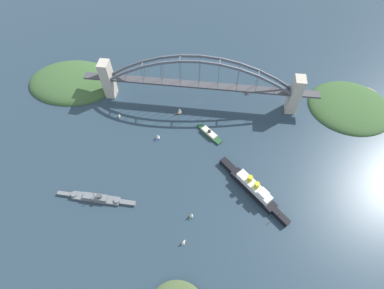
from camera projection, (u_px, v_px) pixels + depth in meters
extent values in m
plane|color=#283D4C|center=(199.00, 102.00, 397.59)|extent=(1400.00, 1400.00, 0.00)
cube|color=beige|center=(295.00, 95.00, 366.81)|extent=(12.88, 17.22, 54.83)
cube|color=beige|center=(108.00, 79.00, 383.65)|extent=(12.88, 17.22, 54.83)
cube|color=#47474C|center=(199.00, 85.00, 372.29)|extent=(232.36, 11.77, 2.40)
cube|color=#47474C|center=(310.00, 94.00, 362.60)|extent=(24.00, 11.77, 2.40)
cube|color=#47474C|center=(94.00, 76.00, 381.98)|extent=(24.00, 11.77, 2.40)
cube|color=slate|center=(285.00, 85.00, 361.95)|extent=(25.56, 1.80, 17.45)
cube|color=slate|center=(268.00, 75.00, 352.92)|extent=(25.26, 1.80, 14.34)
cube|color=slate|center=(249.00, 67.00, 346.55)|extent=(24.92, 1.80, 11.21)
cube|color=slate|center=(230.00, 61.00, 342.85)|extent=(24.52, 1.80, 8.04)
cube|color=slate|center=(210.00, 57.00, 341.83)|extent=(24.10, 1.80, 4.83)
cube|color=slate|center=(190.00, 56.00, 343.47)|extent=(24.10, 1.80, 4.83)
cube|color=slate|center=(171.00, 57.00, 347.77)|extent=(24.52, 1.80, 8.04)
cube|color=slate|center=(152.00, 60.00, 354.75)|extent=(24.92, 1.80, 11.21)
cube|color=slate|center=(134.00, 65.00, 364.39)|extent=(25.26, 1.80, 14.34)
cube|color=slate|center=(118.00, 71.00, 376.71)|extent=(25.56, 1.80, 17.45)
cube|color=slate|center=(285.00, 91.00, 355.86)|extent=(25.56, 1.80, 17.45)
cube|color=slate|center=(268.00, 81.00, 346.83)|extent=(25.26, 1.80, 14.34)
cube|color=slate|center=(249.00, 73.00, 340.47)|extent=(24.92, 1.80, 11.21)
cube|color=slate|center=(230.00, 67.00, 336.77)|extent=(24.52, 1.80, 8.04)
cube|color=slate|center=(210.00, 63.00, 335.74)|extent=(24.10, 1.80, 4.83)
cube|color=slate|center=(189.00, 62.00, 337.38)|extent=(24.10, 1.80, 4.83)
cube|color=slate|center=(169.00, 62.00, 341.69)|extent=(24.52, 1.80, 8.04)
cube|color=slate|center=(150.00, 65.00, 348.66)|extent=(24.92, 1.80, 11.21)
cube|color=slate|center=(132.00, 70.00, 358.31)|extent=(25.26, 1.80, 14.34)
cube|color=slate|center=(116.00, 77.00, 370.62)|extent=(25.56, 1.80, 17.45)
cube|color=slate|center=(293.00, 93.00, 364.09)|extent=(1.40, 10.59, 1.40)
cube|color=slate|center=(259.00, 74.00, 346.02)|extent=(1.40, 10.59, 1.40)
cube|color=slate|center=(220.00, 62.00, 338.63)|extent=(1.40, 10.59, 1.40)
cube|color=slate|center=(180.00, 59.00, 341.91)|extent=(1.40, 10.59, 1.40)
cube|color=slate|center=(142.00, 64.00, 355.86)|extent=(1.40, 10.59, 1.40)
cube|color=slate|center=(110.00, 77.00, 380.49)|extent=(1.40, 10.59, 1.40)
cylinder|color=slate|center=(275.00, 84.00, 362.28)|extent=(0.56, 0.56, 13.52)
cylinder|color=slate|center=(276.00, 89.00, 356.19)|extent=(0.56, 0.56, 13.52)
cylinder|color=slate|center=(257.00, 79.00, 359.25)|extent=(0.56, 0.56, 24.97)
cylinder|color=slate|center=(257.00, 84.00, 353.16)|extent=(0.56, 0.56, 24.97)
cylinder|color=slate|center=(238.00, 74.00, 357.55)|extent=(0.56, 0.56, 33.15)
cylinder|color=slate|center=(238.00, 80.00, 351.47)|extent=(0.56, 0.56, 33.15)
cylinder|color=slate|center=(219.00, 71.00, 357.19)|extent=(0.56, 0.56, 38.06)
cylinder|color=slate|center=(219.00, 77.00, 351.11)|extent=(0.56, 0.56, 38.06)
cylinder|color=slate|center=(200.00, 69.00, 358.17)|extent=(0.56, 0.56, 39.70)
cylinder|color=slate|center=(199.00, 75.00, 352.08)|extent=(0.56, 0.56, 39.70)
cylinder|color=slate|center=(181.00, 68.00, 360.47)|extent=(0.56, 0.56, 38.06)
cylinder|color=slate|center=(180.00, 74.00, 354.39)|extent=(0.56, 0.56, 38.06)
cylinder|color=slate|center=(162.00, 68.00, 364.11)|extent=(0.56, 0.56, 33.15)
cylinder|color=slate|center=(161.00, 74.00, 358.03)|extent=(0.56, 0.56, 33.15)
cylinder|color=slate|center=(144.00, 69.00, 369.09)|extent=(0.56, 0.56, 24.97)
cylinder|color=slate|center=(143.00, 75.00, 363.00)|extent=(0.56, 0.56, 24.97)
cylinder|color=slate|center=(127.00, 72.00, 375.40)|extent=(0.56, 0.56, 13.52)
cylinder|color=slate|center=(125.00, 77.00, 369.31)|extent=(0.56, 0.56, 13.52)
ellipsoid|color=#3D6033|center=(349.00, 107.00, 391.50)|extent=(111.52, 100.97, 22.48)
ellipsoid|color=#756B5B|center=(364.00, 94.00, 405.73)|extent=(39.03, 30.29, 12.36)
ellipsoid|color=#3D6033|center=(73.00, 83.00, 419.66)|extent=(128.15, 94.17, 27.99)
ellipsoid|color=#756B5B|center=(98.00, 72.00, 432.56)|extent=(44.85, 28.25, 15.39)
cube|color=black|center=(253.00, 190.00, 315.95)|extent=(51.50, 50.80, 6.92)
cube|color=black|center=(281.00, 217.00, 297.88)|extent=(19.02, 18.83, 6.92)
cube|color=black|center=(228.00, 165.00, 334.03)|extent=(19.96, 19.79, 6.92)
cube|color=white|center=(254.00, 187.00, 310.27)|extent=(39.48, 38.97, 7.01)
cube|color=white|center=(263.00, 193.00, 300.52)|extent=(13.50, 13.49, 3.20)
cylinder|color=yellow|center=(257.00, 185.00, 303.31)|extent=(5.50, 5.50, 7.58)
cylinder|color=yellow|center=(250.00, 179.00, 307.88)|extent=(5.50, 5.50, 7.58)
cylinder|color=tan|center=(281.00, 212.00, 292.11)|extent=(0.50, 0.50, 10.00)
cube|color=slate|center=(96.00, 198.00, 312.07)|extent=(52.85, 10.65, 3.30)
cube|color=slate|center=(65.00, 194.00, 315.03)|extent=(17.65, 4.62, 3.30)
cube|color=slate|center=(128.00, 203.00, 309.11)|extent=(17.67, 5.45, 3.30)
cube|color=slate|center=(95.00, 197.00, 309.35)|extent=(26.50, 8.08, 3.37)
cylinder|color=slate|center=(74.00, 194.00, 311.87)|extent=(6.44, 6.44, 2.20)
cylinder|color=slate|center=(117.00, 200.00, 307.79)|extent=(6.44, 6.44, 2.20)
cylinder|color=slate|center=(94.00, 194.00, 303.90)|extent=(0.60, 0.60, 10.00)
cylinder|color=#4C4C51|center=(99.00, 196.00, 305.74)|extent=(5.06, 5.06, 4.40)
cube|color=#23512D|center=(209.00, 134.00, 363.61)|extent=(23.79, 22.45, 2.62)
cube|color=#23512D|center=(201.00, 126.00, 370.44)|extent=(10.11, 9.96, 2.62)
cube|color=#23512D|center=(218.00, 141.00, 356.77)|extent=(10.94, 10.90, 2.62)
cube|color=beige|center=(209.00, 132.00, 361.46)|extent=(21.41, 20.13, 2.64)
cylinder|color=black|center=(209.00, 131.00, 359.40)|extent=(3.60, 3.60, 2.40)
cylinder|color=#B7B7B2|center=(248.00, 92.00, 408.17)|extent=(5.28, 2.77, 0.90)
cylinder|color=#B7B7B2|center=(247.00, 93.00, 406.58)|extent=(5.28, 2.77, 0.90)
cylinder|color=maroon|center=(248.00, 91.00, 407.28)|extent=(0.14, 0.14, 1.28)
cylinder|color=maroon|center=(247.00, 93.00, 405.69)|extent=(0.14, 0.14, 1.28)
ellipsoid|color=#B21E19|center=(248.00, 91.00, 405.51)|extent=(7.09, 3.64, 1.12)
cylinder|color=maroon|center=(250.00, 92.00, 404.63)|extent=(1.13, 1.28, 1.06)
cube|color=#B21E19|center=(248.00, 91.00, 404.88)|extent=(4.96, 9.28, 0.20)
cube|color=#B21E19|center=(246.00, 90.00, 406.28)|extent=(2.31, 3.69, 0.12)
cube|color=maroon|center=(246.00, 90.00, 405.30)|extent=(1.07, 0.51, 1.50)
cube|color=brown|center=(179.00, 113.00, 384.81)|extent=(6.56, 5.12, 0.87)
cube|color=brown|center=(176.00, 114.00, 383.97)|extent=(2.33, 1.97, 0.87)
cube|color=brown|center=(182.00, 112.00, 385.64)|extent=(2.44, 2.18, 0.87)
cylinder|color=tan|center=(178.00, 110.00, 380.21)|extent=(0.16, 0.16, 10.14)
cone|color=silver|center=(180.00, 110.00, 380.99)|extent=(7.47, 7.47, 8.12)
cube|color=#2D6B3D|center=(191.00, 217.00, 301.02)|extent=(3.52, 4.86, 1.00)
cube|color=#2D6B3D|center=(189.00, 219.00, 299.53)|extent=(1.35, 1.71, 1.00)
cube|color=#2D6B3D|center=(192.00, 215.00, 302.51)|extent=(1.49, 1.77, 1.00)
cylinder|color=tan|center=(191.00, 216.00, 297.02)|extent=(0.16, 0.16, 8.34)
cone|color=silver|center=(191.00, 215.00, 298.01)|extent=(5.60, 5.60, 6.68)
cube|color=silver|center=(119.00, 116.00, 381.63)|extent=(2.79, 4.12, 1.00)
cube|color=silver|center=(119.00, 115.00, 383.06)|extent=(1.13, 1.43, 1.00)
cube|color=silver|center=(119.00, 118.00, 380.20)|extent=(1.28, 1.48, 1.00)
cylinder|color=tan|center=(119.00, 114.00, 379.15)|extent=(0.16, 0.16, 5.52)
cone|color=silver|center=(119.00, 115.00, 378.75)|extent=(4.32, 4.32, 4.41)
cube|color=#234C8C|center=(158.00, 139.00, 360.23)|extent=(4.35, 6.05, 0.89)
cube|color=#234C8C|center=(156.00, 141.00, 358.36)|extent=(1.72, 2.12, 0.89)
cube|color=#234C8C|center=(159.00, 137.00, 362.10)|extent=(1.92, 2.21, 0.89)
cylinder|color=tan|center=(157.00, 137.00, 356.56)|extent=(0.16, 0.16, 7.53)
cone|color=white|center=(158.00, 136.00, 357.69)|extent=(6.60, 6.60, 6.02)
cube|color=silver|center=(183.00, 243.00, 285.68)|extent=(2.91, 4.12, 0.88)
cube|color=silver|center=(185.00, 241.00, 286.96)|extent=(1.13, 1.44, 0.88)
cube|color=silver|center=(182.00, 245.00, 284.40)|extent=(1.26, 1.50, 0.88)
cylinder|color=tan|center=(184.00, 241.00, 282.88)|extent=(0.16, 0.16, 6.36)
cone|color=silver|center=(183.00, 242.00, 282.58)|extent=(4.61, 4.61, 5.09)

